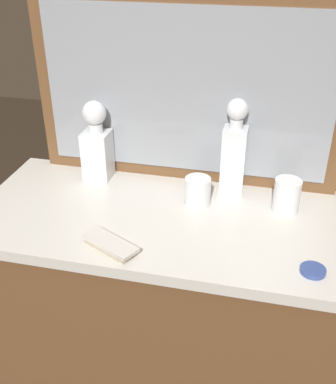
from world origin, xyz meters
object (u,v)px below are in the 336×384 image
object	(u,v)px
crystal_decanter_far_right	(97,148)
porcelain_dish	(313,270)
crystal_decanter_left	(234,156)
crystal_tumbler_center	(287,197)
crystal_tumbler_left	(198,192)
silver_brush_far_left	(110,245)

from	to	relation	value
crystal_decanter_far_right	porcelain_dish	distance (m)	0.77
crystal_decanter_left	crystal_decanter_far_right	bearing A→B (deg)	-179.05
crystal_decanter_left	porcelain_dish	distance (m)	0.44
crystal_decanter_left	crystal_tumbler_center	bearing A→B (deg)	-24.67
crystal_tumbler_left	crystal_tumbler_center	bearing A→B (deg)	4.74
crystal_tumbler_center	silver_brush_far_left	bearing A→B (deg)	-146.02
crystal_decanter_far_right	silver_brush_far_left	world-z (taller)	crystal_decanter_far_right
crystal_tumbler_center	porcelain_dish	size ratio (longest dim) A/B	1.59
crystal_tumbler_center	silver_brush_far_left	size ratio (longest dim) A/B	0.59
crystal_decanter_far_right	crystal_tumbler_center	size ratio (longest dim) A/B	2.66
crystal_tumbler_left	silver_brush_far_left	distance (m)	0.33
silver_brush_far_left	porcelain_dish	world-z (taller)	silver_brush_far_left
silver_brush_far_left	porcelain_dish	distance (m)	0.51
crystal_decanter_left	silver_brush_far_left	bearing A→B (deg)	-126.14
crystal_tumbler_center	silver_brush_far_left	world-z (taller)	crystal_tumbler_center
crystal_decanter_left	crystal_tumbler_center	size ratio (longest dim) A/B	3.06
porcelain_dish	crystal_tumbler_center	bearing A→B (deg)	104.42
crystal_decanter_left	crystal_decanter_far_right	world-z (taller)	crystal_decanter_left
crystal_decanter_far_right	crystal_tumbler_left	bearing A→B (deg)	-14.71
crystal_decanter_left	crystal_tumbler_left	bearing A→B (deg)	-133.05
crystal_decanter_left	crystal_tumbler_left	distance (m)	0.16
crystal_decanter_left	crystal_decanter_far_right	xyz separation A→B (m)	(-0.44, -0.01, -0.02)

